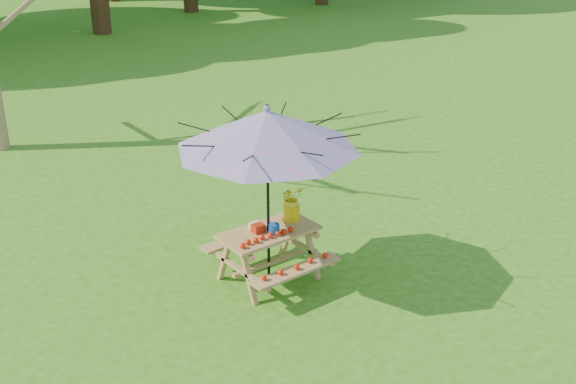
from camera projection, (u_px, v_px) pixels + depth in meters
picnic_table at (269, 256)px, 8.86m from camera, size 1.20×1.32×0.67m
patio_umbrella at (267, 130)px, 8.23m from camera, size 2.31×2.31×2.25m
produce_bins at (264, 228)px, 8.68m from camera, size 0.26×0.39×0.13m
tomatoes_row at (267, 237)px, 8.50m from camera, size 0.77×0.13×0.07m
flower_bucket at (292, 202)px, 8.92m from camera, size 0.30×0.27×0.45m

